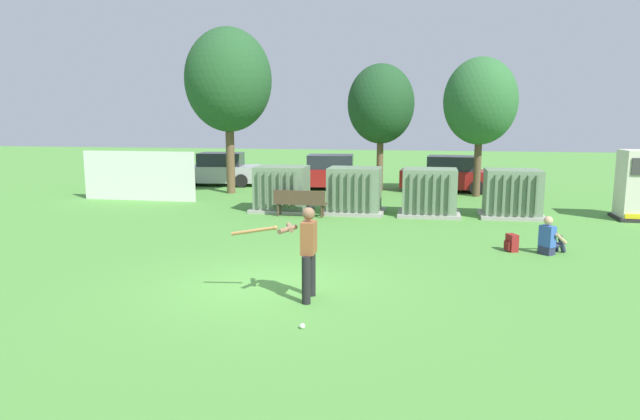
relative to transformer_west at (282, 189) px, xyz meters
name	(u,v)px	position (x,y,z in m)	size (l,w,h in m)	color
ground_plane	(269,286)	(2.06, -9.00, -0.79)	(96.00, 96.00, 0.00)	#51933D
fence_panel	(139,176)	(-6.39, 1.50, 0.21)	(4.80, 0.12, 2.00)	silver
transformer_west	(282,189)	(0.00, 0.00, 0.00)	(2.10, 1.70, 1.62)	#9E9B93
transformer_mid_west	(354,191)	(2.64, 0.01, 0.00)	(2.10, 1.70, 1.62)	#9E9B93
transformer_mid_east	(429,193)	(5.23, 0.03, 0.00)	(2.10, 1.70, 1.62)	#9E9B93
transformer_east	(512,194)	(7.98, 0.22, 0.00)	(2.10, 1.70, 1.62)	#9E9B93
park_bench	(300,201)	(0.91, -1.08, -0.25)	(1.81, 0.45, 0.92)	#4C3828
batter	(306,248)	(2.96, -9.66, 0.19)	(1.60, 0.72, 1.74)	black
sports_ball	(302,326)	(3.21, -11.12, -0.74)	(0.09, 0.09, 0.09)	white
seated_spectator	(550,239)	(8.16, -5.07, -0.41)	(0.75, 0.72, 0.96)	#282D4C
backpack	(511,243)	(7.27, -4.97, -0.57)	(0.35, 0.37, 0.44)	maroon
tree_left	(228,80)	(-3.46, 4.28, 4.14)	(3.76, 3.76, 7.19)	brown
tree_center_left	(381,104)	(3.00, 6.30, 3.15)	(3.00, 3.00, 5.74)	brown
tree_center_right	(480,102)	(7.24, 5.23, 3.22)	(3.06, 3.06, 5.84)	brown
parked_car_leftmost	(219,170)	(-5.05, 7.01, -0.04)	(4.40, 2.35, 1.62)	#B2B2B7
parked_car_left_of_center	(328,173)	(0.56, 6.53, -0.04)	(4.35, 2.23, 1.62)	maroon
parked_car_right_of_center	(449,175)	(6.12, 6.70, -0.04)	(4.32, 2.17, 1.62)	maroon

